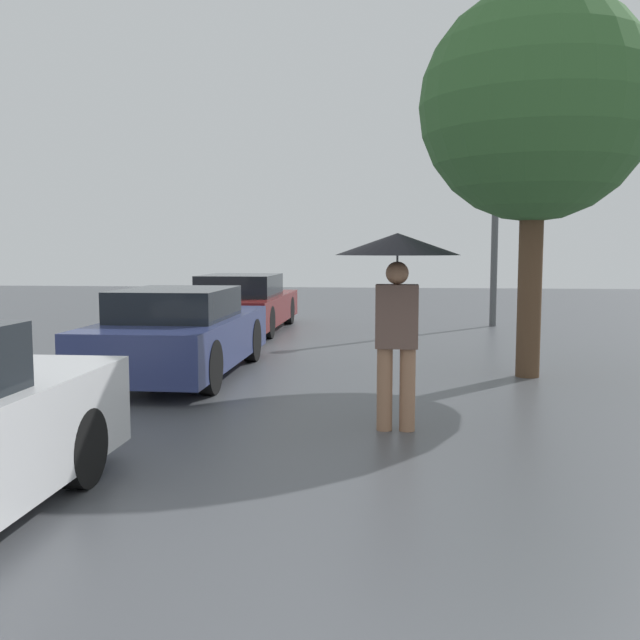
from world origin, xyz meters
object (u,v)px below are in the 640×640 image
Objects in this scene: street_lamp at (496,194)px; parked_car_middle at (181,334)px; parked_car_farthest at (242,304)px; tree at (535,107)px.

parked_car_middle is at bearing -126.83° from street_lamp.
tree is at bearing -45.07° from parked_car_farthest.
tree is 6.50m from street_lamp.
street_lamp is at bearing 86.43° from tree.
tree is (4.72, 0.39, 3.01)m from parked_car_middle.
parked_car_farthest is at bearing -165.40° from street_lamp.
parked_car_middle is 0.84× the size of street_lamp.
parked_car_farthest is 7.74m from tree.
parked_car_middle is 0.80× the size of tree.
parked_car_farthest is 0.90× the size of street_lamp.
parked_car_middle reaches higher than parked_car_farthest.
street_lamp reaches higher than parked_car_farthest.
street_lamp is (5.44, 1.42, 2.37)m from parked_car_farthest.
street_lamp is (0.40, 6.46, -0.65)m from tree.
parked_car_middle is 8.87m from street_lamp.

